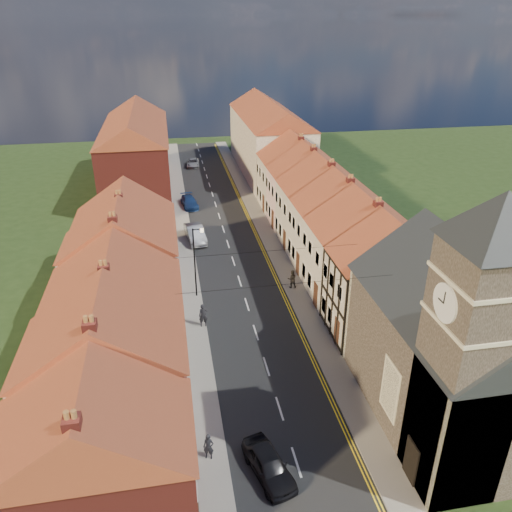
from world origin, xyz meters
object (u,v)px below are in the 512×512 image
at_px(car_distant, 193,163).
at_px(car_mid, 195,234).
at_px(lamppost, 196,258).
at_px(pedestrian_left, 209,447).
at_px(church, 467,336).
at_px(pedestrian_right, 292,279).
at_px(car_far, 189,202).
at_px(car_near, 269,464).
at_px(pedestrian_left_b, 203,315).

bearing_deg(car_distant, car_mid, -89.44).
relative_size(lamppost, pedestrian_left, 3.93).
relative_size(church, lamppost, 2.53).
distance_m(car_mid, pedestrian_right, 13.68).
bearing_deg(car_far, pedestrian_right, -78.16).
height_order(car_near, car_far, car_near).
relative_size(church, pedestrian_right, 9.42).
bearing_deg(car_distant, pedestrian_left, -89.09).
relative_size(car_near, pedestrian_left_b, 2.18).
height_order(church, pedestrian_left, church).
height_order(lamppost, car_far, lamppost).
bearing_deg(lamppost, pedestrian_left_b, -88.60).
height_order(church, car_mid, church).
relative_size(car_distant, pedestrian_left, 2.62).
bearing_deg(car_far, church, -78.77).
height_order(pedestrian_left, pedestrian_left_b, pedestrian_left_b).
distance_m(car_near, pedestrian_left_b, 14.04).
xyz_separation_m(church, pedestrian_left, (-13.82, -0.31, -4.99)).
height_order(car_far, pedestrian_left_b, pedestrian_left_b).
height_order(church, lamppost, church).
bearing_deg(car_near, church, -6.22).
xyz_separation_m(car_far, pedestrian_right, (7.39, -21.80, 0.31)).
bearing_deg(car_near, pedestrian_right, 57.10).
bearing_deg(church, car_mid, 114.06).
bearing_deg(pedestrian_left_b, car_mid, 84.36).
distance_m(church, car_near, 12.24).
relative_size(car_mid, pedestrian_left, 3.14).
height_order(car_far, car_distant, car_far).
relative_size(car_far, pedestrian_left, 2.78).
xyz_separation_m(car_mid, pedestrian_left_b, (-0.50, -16.05, 0.23)).
distance_m(car_mid, pedestrian_left, 28.46).
distance_m(church, pedestrian_left_b, 18.44).
bearing_deg(car_distant, car_far, -91.28).
bearing_deg(pedestrian_left_b, pedestrian_right, 26.01).
bearing_deg(car_mid, pedestrian_left, -99.05).
xyz_separation_m(car_far, pedestrian_left, (-1.27, -38.72, 0.27)).
height_order(car_near, pedestrian_left, pedestrian_left).
height_order(church, car_far, church).
bearing_deg(car_distant, church, -75.22).
bearing_deg(lamppost, pedestrian_left, -92.20).
distance_m(car_near, car_distant, 58.27).
xyz_separation_m(church, lamppost, (-13.17, 16.68, -2.34)).
bearing_deg(church, pedestrian_right, 107.29).
xyz_separation_m(pedestrian_right, pedestrian_left_b, (-7.89, -4.53, 0.10)).
xyz_separation_m(pedestrian_left, pedestrian_left_b, (0.77, 12.39, 0.14)).
bearing_deg(pedestrian_right, church, 112.44).
distance_m(lamppost, pedestrian_left_b, 5.24).
distance_m(car_far, car_distant, 18.14).
bearing_deg(car_distant, pedestrian_right, -77.94).
xyz_separation_m(car_distant, pedestrian_right, (5.78, -39.87, 0.37)).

